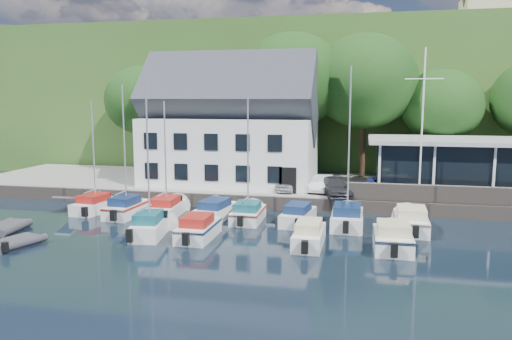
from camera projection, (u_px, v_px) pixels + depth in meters
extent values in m
plane|color=black|center=(280.00, 259.00, 25.48)|extent=(180.00, 180.00, 0.00)
cube|color=gray|center=(314.00, 189.00, 42.34)|extent=(60.00, 13.00, 1.00)
cube|color=#5F554C|center=(305.00, 205.00, 36.05)|extent=(60.00, 0.30, 1.00)
cube|color=#2D5520|center=(340.00, 99.00, 84.34)|extent=(160.00, 75.00, 16.00)
cube|color=#4B5C2E|center=(389.00, 53.00, 89.26)|extent=(50.00, 30.00, 0.30)
cube|color=#5F554C|center=(482.00, 196.00, 33.78)|extent=(18.00, 0.50, 1.20)
imported|color=silver|center=(291.00, 183.00, 38.72)|extent=(2.38, 3.71, 1.17)
imported|color=white|center=(322.00, 183.00, 38.58)|extent=(1.98, 3.97, 1.25)
imported|color=#2C2C31|center=(335.00, 187.00, 36.97)|extent=(3.05, 4.83, 1.30)
imported|color=#2E388F|center=(386.00, 185.00, 37.42)|extent=(2.55, 4.29, 1.37)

